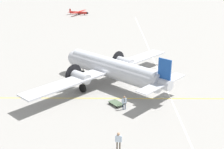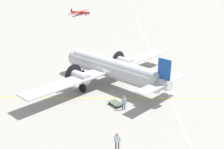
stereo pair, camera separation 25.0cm
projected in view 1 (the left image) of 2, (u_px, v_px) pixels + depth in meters
name	position (u px, v px, depth m)	size (l,w,h in m)	color
ground_plane	(112.00, 85.00, 38.22)	(300.00, 300.00, 0.00)	gray
apron_line_eastwest	(112.00, 98.00, 34.23)	(120.00, 0.16, 0.01)	gold
apron_line_northsouth	(165.00, 85.00, 38.16)	(0.16, 120.00, 0.01)	silver
airliner_main	(110.00, 68.00, 37.64)	(19.38, 20.30, 5.42)	silver
crew_foreground	(119.00, 139.00, 24.00)	(0.59, 0.28, 1.73)	#473D2D
passenger_boarding	(124.00, 101.00, 31.14)	(0.56, 0.26, 1.65)	navy
suitcase_near_door	(123.00, 102.00, 32.63)	(0.42, 0.18, 0.60)	brown
suitcase_upright_spare	(125.00, 101.00, 32.88)	(0.46, 0.13, 0.60)	#47331E
baggage_cart	(116.00, 103.00, 32.37)	(1.90, 2.04, 0.56)	#4C6047
light_aircraft_distant	(79.00, 12.00, 99.83)	(7.53, 9.81, 1.94)	#B2231E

